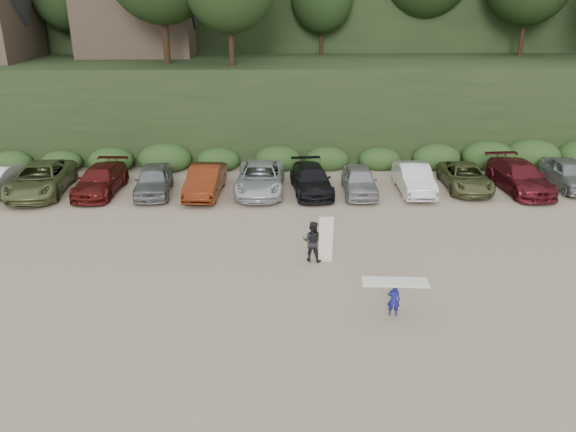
{
  "coord_description": "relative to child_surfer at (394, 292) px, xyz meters",
  "views": [
    {
      "loc": [
        -2.12,
        -19.43,
        10.13
      ],
      "look_at": [
        -1.59,
        3.0,
        1.3
      ],
      "focal_mm": 35.0,
      "sensor_mm": 36.0,
      "label": 1
    }
  ],
  "objects": [
    {
      "name": "ground",
      "position": [
        -1.83,
        3.0,
        -0.89
      ],
      "size": [
        120.0,
        120.0,
        0.0
      ],
      "primitive_type": "plane",
      "color": "tan",
      "rests_on": "ground"
    },
    {
      "name": "child_surfer",
      "position": [
        0.0,
        0.0,
        0.0
      ],
      "size": [
        2.22,
        0.76,
        1.31
      ],
      "color": "navy",
      "rests_on": "ground"
    },
    {
      "name": "parked_cars",
      "position": [
        -4.7,
        12.98,
        -0.13
      ],
      "size": [
        36.85,
        6.05,
        1.63
      ],
      "color": "#9F9EA3",
      "rests_on": "ground"
    },
    {
      "name": "adult_surfer",
      "position": [
        -2.42,
        4.3,
        -0.02
      ],
      "size": [
        1.31,
        0.89,
        2.02
      ],
      "color": "black",
      "rests_on": "ground"
    }
  ]
}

